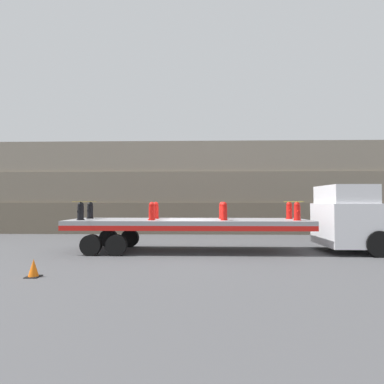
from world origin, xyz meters
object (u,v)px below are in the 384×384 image
Objects in this scene: fire_hydrant_black_far_0 at (90,210)px; fire_hydrant_red_far_3 at (289,211)px; fire_hydrant_red_near_1 at (152,211)px; fire_hydrant_red_far_2 at (222,211)px; fire_hydrant_red_near_2 at (224,211)px; truck_cab at (352,218)px; fire_hydrant_red_near_3 at (297,211)px; fire_hydrant_red_far_1 at (156,211)px; traffic_cone at (33,268)px; flatbed_trailer at (177,225)px; fire_hydrant_black_near_0 at (81,211)px.

fire_hydrant_black_far_0 is 1.00× the size of fire_hydrant_red_far_3.
fire_hydrant_red_near_1 is 3.17m from fire_hydrant_red_far_2.
fire_hydrant_red_near_1 and fire_hydrant_red_near_2 have the same top height.
truck_cab reaches higher than fire_hydrant_red_near_3.
fire_hydrant_red_near_1 is 1.00× the size of fire_hydrant_red_far_1.
traffic_cone is at bearing -158.17° from truck_cab.
fire_hydrant_red_near_2 is at bearing -19.90° from fire_hydrant_red_far_1.
fire_hydrant_red_near_3 is (2.98, 0.00, 0.00)m from fire_hydrant_red_near_2.
fire_hydrant_black_far_0 reaches higher than flatbed_trailer.
fire_hydrant_red_far_2 is 3.17m from fire_hydrant_red_near_3.
fire_hydrant_red_far_1 is 5.89m from traffic_cone.
fire_hydrant_red_near_3 is at bearing -90.00° from fire_hydrant_red_far_3.
fire_hydrant_black_far_0 is at bearing 177.30° from truck_cab.
traffic_cone is (-11.16, -4.47, -1.17)m from truck_cab.
fire_hydrant_red_near_2 is at bearing 180.00° from fire_hydrant_red_near_3.
fire_hydrant_red_near_1 reaches higher than traffic_cone.
fire_hydrant_red_far_3 is (2.98, 0.00, 0.00)m from fire_hydrant_red_far_2.
flatbed_trailer is 2.12m from fire_hydrant_red_far_2.
flatbed_trailer is 13.44× the size of fire_hydrant_red_near_3.
fire_hydrant_red_near_3 is 1.08m from fire_hydrant_red_far_3.
flatbed_trailer is 13.44× the size of fire_hydrant_black_far_0.
fire_hydrant_red_near_3 is 1.49× the size of traffic_cone.
fire_hydrant_red_far_1 reaches higher than flatbed_trailer.
fire_hydrant_black_near_0 is 1.00× the size of fire_hydrant_red_far_1.
fire_hydrant_red_near_2 is at bearing -160.10° from fire_hydrant_red_far_3.
fire_hydrant_red_near_1 is at bearing -151.88° from flatbed_trailer.
fire_hydrant_black_far_0 is 2.98m from fire_hydrant_red_far_1.
fire_hydrant_red_near_2 is at bearing -174.37° from truck_cab.
fire_hydrant_red_far_3 is at bearing 0.00° from fire_hydrant_red_far_1.
truck_cab is at bearing -3.65° from fire_hydrant_red_far_1.
flatbed_trailer is at bearing 50.17° from traffic_cone.
fire_hydrant_red_far_3 is (4.95, 0.54, 0.59)m from flatbed_trailer.
fire_hydrant_red_far_3 is (0.00, 1.08, 0.00)m from fire_hydrant_red_near_3.
fire_hydrant_red_far_1 is at bearing 90.00° from fire_hydrant_red_near_1.
traffic_cone is at bearing -145.39° from fire_hydrant_red_near_2.
fire_hydrant_black_near_0 reaches higher than flatbed_trailer.
fire_hydrant_red_near_1 reaches higher than flatbed_trailer.
fire_hydrant_red_near_1 is at bearing 0.00° from fire_hydrant_black_near_0.
traffic_cone is at bearing -138.68° from fire_hydrant_red_far_2.
truck_cab is 11.43m from fire_hydrant_black_far_0.
traffic_cone is at bearing -149.99° from fire_hydrant_red_far_3.
fire_hydrant_red_near_2 is (5.95, 0.00, 0.00)m from fire_hydrant_black_near_0.
fire_hydrant_red_far_3 is at bearing 167.77° from truck_cab.
truck_cab is at bearing 5.63° from fire_hydrant_red_near_2.
traffic_cone is at bearing -155.61° from fire_hydrant_red_near_3.
traffic_cone is (-8.67, -5.01, -1.48)m from fire_hydrant_red_far_3.
fire_hydrant_black_far_0 is at bearing 180.00° from fire_hydrant_red_far_1.
fire_hydrant_red_near_3 reaches higher than flatbed_trailer.
fire_hydrant_red_far_1 is 6.05m from fire_hydrant_red_near_3.
flatbed_trailer is at bearing -164.70° from fire_hydrant_red_far_2.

